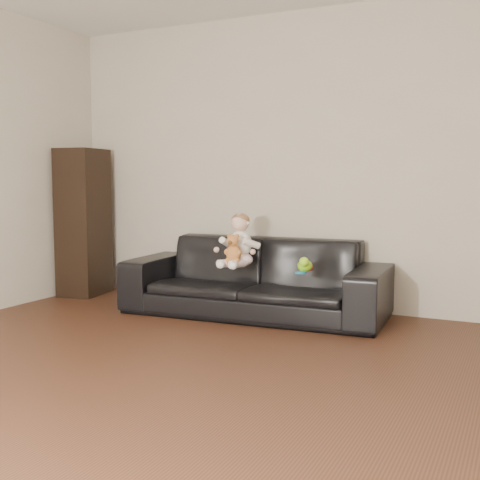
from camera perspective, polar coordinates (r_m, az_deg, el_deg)
The scene contains 10 objects.
floor at distance 3.06m, azimuth -9.65°, elevation -16.17°, with size 5.50×5.50×0.00m, color #432518.
wall_back at distance 5.32m, azimuth 7.66°, elevation 7.46°, with size 5.00×5.00×0.00m, color #B6AC99.
sofa at distance 5.06m, azimuth 1.42°, elevation -3.55°, with size 2.18×0.85×0.64m, color black.
cabinet at distance 6.12m, azimuth -14.60°, elevation 1.64°, with size 0.36×0.49×1.43m, color black.
shelf_item at distance 6.10m, azimuth -14.53°, elevation 4.66°, with size 0.18×0.25×0.28m, color silver.
baby at distance 4.96m, azimuth -0.06°, elevation -0.30°, with size 0.33×0.40×0.44m.
teddy_bear at distance 4.83m, azimuth -0.65°, elevation -0.84°, with size 0.16×0.16×0.23m.
toy_green at distance 4.72m, azimuth 6.17°, elevation -2.43°, with size 0.12×0.14×0.10m, color #97E61B.
toy_rattle at distance 4.76m, azimuth 6.58°, elevation -2.59°, with size 0.06×0.06×0.06m, color red.
toy_blue_disc at distance 4.64m, azimuth 5.75°, elevation -3.09°, with size 0.09×0.09×0.01m, color #177EBF.
Camera 1 is at (1.66, -2.30, 1.14)m, focal length 45.00 mm.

